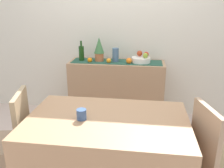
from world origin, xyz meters
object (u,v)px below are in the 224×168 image
at_px(wine_bottle, 81,53).
at_px(ceramic_vase, 115,55).
at_px(sideboard_console, 117,90).
at_px(fruit_bowl, 141,60).
at_px(dining_table, 107,158).
at_px(potted_plant, 99,49).
at_px(chair_near_window, 8,159).
at_px(coffee_cup, 82,114).

bearing_deg(wine_bottle, ceramic_vase, 0.00).
relative_size(sideboard_console, fruit_bowl, 5.14).
bearing_deg(fruit_bowl, dining_table, -98.63).
distance_m(potted_plant, chair_near_window, 1.78).
height_order(sideboard_console, coffee_cup, sideboard_console).
bearing_deg(coffee_cup, dining_table, 11.75).
relative_size(potted_plant, dining_table, 0.25).
bearing_deg(chair_near_window, potted_plant, 69.42).
bearing_deg(sideboard_console, coffee_cup, -93.52).
relative_size(wine_bottle, potted_plant, 0.84).
distance_m(wine_bottle, coffee_cup, 1.61).
height_order(ceramic_vase, potted_plant, potted_plant).
relative_size(ceramic_vase, dining_table, 0.15).
xyz_separation_m(dining_table, coffee_cup, (-0.20, -0.04, 0.41)).
height_order(dining_table, coffee_cup, coffee_cup).
bearing_deg(dining_table, potted_plant, 102.72).
bearing_deg(ceramic_vase, fruit_bowl, 0.00).
height_order(wine_bottle, chair_near_window, wine_bottle).
relative_size(ceramic_vase, potted_plant, 0.57).
xyz_separation_m(ceramic_vase, potted_plant, (-0.22, 0.00, 0.08)).
distance_m(coffee_cup, chair_near_window, 0.88).
relative_size(fruit_bowl, chair_near_window, 0.28).
height_order(fruit_bowl, ceramic_vase, ceramic_vase).
xyz_separation_m(dining_table, chair_near_window, (-0.91, 0.00, -0.10)).
bearing_deg(potted_plant, ceramic_vase, 0.00).
bearing_deg(dining_table, ceramic_vase, 94.49).
bearing_deg(ceramic_vase, coffee_cup, -92.80).
distance_m(wine_bottle, potted_plant, 0.26).
bearing_deg(dining_table, fruit_bowl, 81.37).
height_order(sideboard_console, potted_plant, potted_plant).
distance_m(dining_table, chair_near_window, 0.92).
xyz_separation_m(sideboard_console, coffee_cup, (-0.10, -1.56, 0.37)).
bearing_deg(dining_table, sideboard_console, 93.75).
height_order(wine_bottle, potted_plant, potted_plant).
bearing_deg(coffee_cup, chair_near_window, 176.44).
distance_m(potted_plant, coffee_cup, 1.58).
bearing_deg(ceramic_vase, dining_table, -85.51).
height_order(sideboard_console, ceramic_vase, ceramic_vase).
bearing_deg(wine_bottle, coffee_cup, -75.67).
relative_size(sideboard_console, wine_bottle, 4.72).
distance_m(sideboard_console, chair_near_window, 1.72).
distance_m(sideboard_console, fruit_bowl, 0.56).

